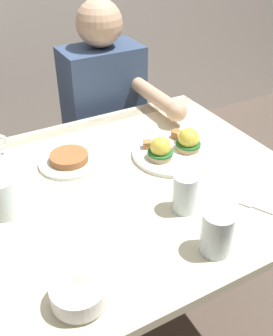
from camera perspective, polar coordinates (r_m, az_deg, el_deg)
ground_plane at (r=1.72m, az=-3.60°, el=-23.12°), size 6.00×6.00×0.00m
dining_table at (r=1.23m, az=-4.65°, el=-7.06°), size 1.20×0.90×0.74m
eggs_benedict_plate at (r=1.31m, az=5.46°, el=2.81°), size 0.27×0.27×0.09m
fruit_bowl at (r=0.86m, az=-8.42°, el=-17.72°), size 0.12×0.12×0.06m
fork at (r=1.14m, az=17.97°, el=-5.79°), size 0.09×0.15×0.00m
water_glass_near at (r=1.07m, az=7.06°, el=-3.95°), size 0.07×0.07×0.11m
water_glass_far at (r=0.96m, az=11.59°, el=-9.51°), size 0.08×0.08×0.11m
water_glass_extra at (r=1.10m, az=-18.88°, el=-4.39°), size 0.07×0.07×0.11m
side_plate at (r=1.28m, az=-9.78°, el=1.17°), size 0.20×0.20×0.04m
diner_person at (r=1.78m, az=-4.28°, el=7.73°), size 0.34×0.54×1.14m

